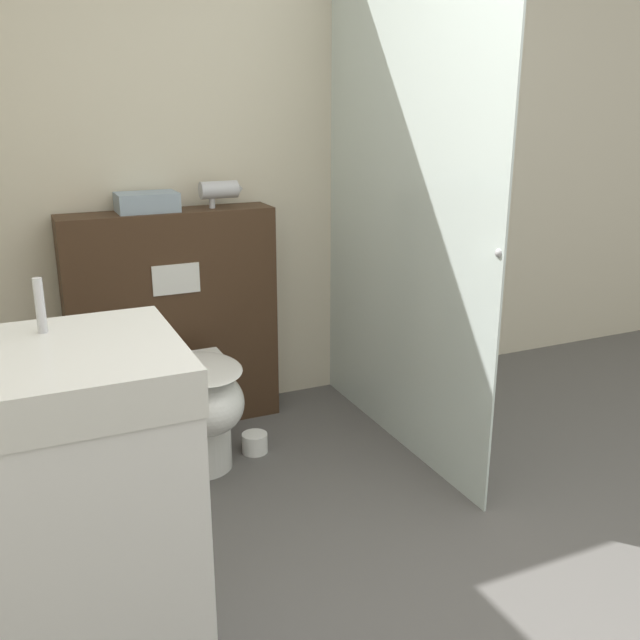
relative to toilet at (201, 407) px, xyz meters
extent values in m
cube|color=beige|center=(0.49, 0.69, 0.95)|extent=(8.00, 0.06, 2.50)
cube|color=#3D2819|center=(0.02, 0.52, 0.24)|extent=(1.00, 0.22, 1.07)
cube|color=white|center=(0.02, 0.41, 0.47)|extent=(0.22, 0.01, 0.14)
cube|color=silver|center=(0.93, -0.07, 0.79)|extent=(0.01, 1.44, 2.17)
sphere|color=#B2B2B7|center=(0.93, -0.76, 0.74)|extent=(0.04, 0.04, 0.04)
cylinder|color=white|center=(0.00, 0.03, -0.14)|extent=(0.27, 0.27, 0.32)
ellipsoid|color=white|center=(0.00, -0.05, 0.05)|extent=(0.34, 0.44, 0.27)
ellipsoid|color=white|center=(0.00, -0.05, 0.19)|extent=(0.33, 0.43, 0.02)
cube|color=white|center=(0.00, 0.22, 0.09)|extent=(0.32, 0.14, 0.14)
cube|color=white|center=(-0.63, -1.09, 0.15)|extent=(0.60, 0.53, 0.90)
cube|color=white|center=(-0.63, -1.09, 0.66)|extent=(0.61, 0.54, 0.11)
cylinder|color=silver|center=(-0.63, -0.95, 0.78)|extent=(0.02, 0.02, 0.14)
cylinder|color=#B7B7BC|center=(0.27, 0.52, 0.86)|extent=(0.18, 0.08, 0.08)
cone|color=#B7B7BC|center=(0.38, 0.52, 0.86)|extent=(0.03, 0.07, 0.07)
cylinder|color=#B7B7BC|center=(0.24, 0.52, 0.81)|extent=(0.03, 0.03, 0.08)
cube|color=#8C9EAD|center=(-0.06, 0.54, 0.82)|extent=(0.27, 0.18, 0.09)
cylinder|color=white|center=(0.26, 0.06, -0.25)|extent=(0.12, 0.12, 0.09)
camera|label=1|loc=(-0.69, -2.77, 1.27)|focal=40.00mm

